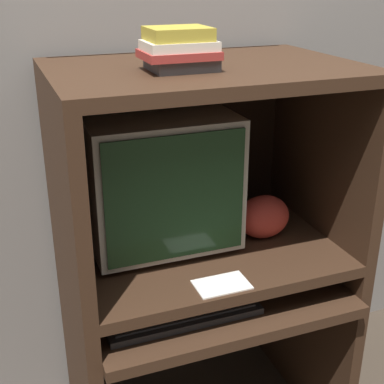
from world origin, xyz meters
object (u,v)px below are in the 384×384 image
at_px(keyboard, 181,311).
at_px(snack_bag, 264,217).
at_px(crt_monitor, 156,177).
at_px(book_stack, 179,50).
at_px(mouse, 271,287).

distance_m(keyboard, snack_bag, 0.42).
height_order(crt_monitor, keyboard, crt_monitor).
bearing_deg(snack_bag, keyboard, -154.95).
xyz_separation_m(crt_monitor, book_stack, (0.03, -0.14, 0.41)).
height_order(mouse, book_stack, book_stack).
xyz_separation_m(mouse, snack_bag, (0.04, 0.14, 0.17)).
xyz_separation_m(keyboard, mouse, (0.31, 0.02, 0.00)).
xyz_separation_m(snack_bag, book_stack, (-0.30, -0.04, 0.56)).
height_order(keyboard, snack_bag, snack_bag).
xyz_separation_m(mouse, book_stack, (-0.26, 0.10, 0.73)).
bearing_deg(book_stack, mouse, -21.16).
bearing_deg(keyboard, crt_monitor, 86.95).
bearing_deg(crt_monitor, snack_bag, -16.60).
relative_size(mouse, book_stack, 0.37).
height_order(crt_monitor, snack_bag, crt_monitor).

